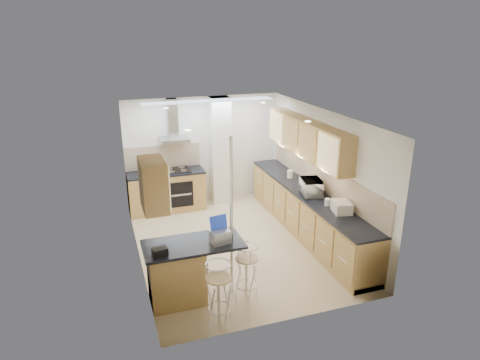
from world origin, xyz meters
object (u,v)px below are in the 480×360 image
object	(u,v)px
microwave	(311,187)
bread_bin	(342,207)
bar_stool_end	(247,271)
bar_stool_near	(219,293)
laptop	(220,237)

from	to	relation	value
microwave	bread_bin	size ratio (longest dim) A/B	1.47
bar_stool_end	microwave	bearing A→B (deg)	-18.47
bar_stool_near	bread_bin	size ratio (longest dim) A/B	2.55
bar_stool_near	bread_bin	xyz separation A→B (m)	(2.50, 0.99, 0.55)
laptop	bread_bin	world-z (taller)	laptop
microwave	bar_stool_end	world-z (taller)	microwave
bar_stool_end	bread_bin	world-z (taller)	bread_bin
bar_stool_near	bread_bin	bearing A→B (deg)	33.33
laptop	bread_bin	distance (m)	2.36
laptop	bread_bin	size ratio (longest dim) A/B	0.77
laptop	bread_bin	xyz separation A→B (m)	(2.31, 0.44, -0.02)
microwave	bar_stool_end	distance (m)	2.44
microwave	bar_stool_near	xyz separation A→B (m)	(-2.40, -1.91, -0.60)
bar_stool_near	laptop	bearing A→B (deg)	82.53
bar_stool_near	bar_stool_end	world-z (taller)	bar_stool_near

